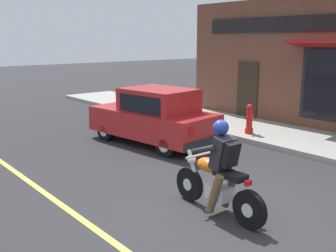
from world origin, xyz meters
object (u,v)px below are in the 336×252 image
object	(u,v)px
car_hatchback	(154,117)
fire_hydrant	(249,119)
motorcycle_with_rider	(219,175)
traffic_cone	(189,106)

from	to	relation	value
car_hatchback	fire_hydrant	xyz separation A→B (m)	(2.54, -1.32, -0.19)
motorcycle_with_rider	fire_hydrant	world-z (taller)	motorcycle_with_rider
motorcycle_with_rider	fire_hydrant	distance (m)	5.43
motorcycle_with_rider	car_hatchback	distance (m)	4.74
fire_hydrant	traffic_cone	bearing A→B (deg)	76.29
motorcycle_with_rider	traffic_cone	size ratio (longest dim) A/B	3.37
motorcycle_with_rider	traffic_cone	world-z (taller)	motorcycle_with_rider
traffic_cone	car_hatchback	bearing A→B (deg)	-147.18
motorcycle_with_rider	traffic_cone	bearing A→B (deg)	50.20
motorcycle_with_rider	car_hatchback	xyz separation A→B (m)	(2.00, 4.29, 0.09)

